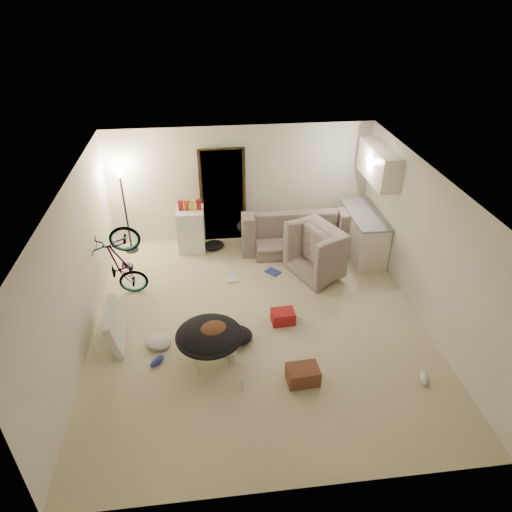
{
  "coord_description": "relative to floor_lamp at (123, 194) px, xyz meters",
  "views": [
    {
      "loc": [
        -0.75,
        -5.96,
        5.03
      ],
      "look_at": [
        0.03,
        0.6,
        0.94
      ],
      "focal_mm": 32.0,
      "sensor_mm": 36.0,
      "label": 1
    }
  ],
  "objects": [
    {
      "name": "shoe_0",
      "position": [
        2.51,
        -0.53,
        -1.25
      ],
      "size": [
        0.32,
        0.25,
        0.11
      ],
      "primitive_type": "ellipsoid",
      "rotation": [
        0.0,
        0.0,
        0.51
      ],
      "color": "#2B389D",
      "rests_on": "floor"
    },
    {
      "name": "armchair",
      "position": [
        4.0,
        -1.2,
        -0.93
      ],
      "size": [
        1.38,
        1.45,
        0.75
      ],
      "primitive_type": "imported",
      "rotation": [
        0.0,
        0.0,
        1.98
      ],
      "color": "#3C433B",
      "rests_on": "floor"
    },
    {
      "name": "doorway",
      "position": [
        2.0,
        0.32,
        -0.29
      ],
      "size": [
        0.85,
        0.1,
        2.04
      ],
      "primitive_type": "cube",
      "color": "black",
      "rests_on": "floor"
    },
    {
      "name": "snack_box_0",
      "position": [
        1.12,
        -0.1,
        -0.31
      ],
      "size": [
        0.11,
        0.09,
        0.3
      ],
      "primitive_type": "cube",
      "rotation": [
        0.0,
        0.0,
        0.19
      ],
      "color": "#A2181C",
      "rests_on": "mini_fridge"
    },
    {
      "name": "sofa_drape",
      "position": [
        2.53,
        -0.2,
        -0.77
      ],
      "size": [
        0.61,
        0.52,
        0.28
      ],
      "primitive_type": "ellipsoid",
      "rotation": [
        0.0,
        0.0,
        0.12
      ],
      "color": "black",
      "rests_on": "sofa"
    },
    {
      "name": "counter_top",
      "position": [
        4.83,
        -0.65,
        -0.41
      ],
      "size": [
        0.64,
        1.54,
        0.04
      ],
      "primitive_type": "cube",
      "color": "gray",
      "rests_on": "kitchen_counter"
    },
    {
      "name": "drink_case_b",
      "position": [
        2.81,
        -2.71,
        -1.2
      ],
      "size": [
        0.4,
        0.3,
        0.22
      ],
      "primitive_type": "cube",
      "rotation": [
        0.0,
        0.0,
        0.04
      ],
      "color": "#A2181C",
      "rests_on": "floor"
    },
    {
      "name": "book_asset",
      "position": [
        1.98,
        -4.14,
        -1.3
      ],
      "size": [
        0.24,
        0.2,
        0.02
      ],
      "primitive_type": "imported",
      "rotation": [
        0.0,
        0.0,
        1.34
      ],
      "color": "#A2181C",
      "rests_on": "floor"
    },
    {
      "name": "snack_box_2",
      "position": [
        1.36,
        -0.1,
        -0.31
      ],
      "size": [
        0.1,
        0.08,
        0.3
      ],
      "primitive_type": "cube",
      "rotation": [
        0.0,
        0.0,
        -0.07
      ],
      "color": "gold",
      "rests_on": "mini_fridge"
    },
    {
      "name": "book_blue",
      "position": [
        2.87,
        -1.2,
        -1.29
      ],
      "size": [
        0.33,
        0.34,
        0.03
      ],
      "primitive_type": "cube",
      "rotation": [
        0.0,
        0.0,
        0.74
      ],
      "color": "#2B389D",
      "rests_on": "floor"
    },
    {
      "name": "mini_fridge",
      "position": [
        1.29,
        -0.1,
        -0.84
      ],
      "size": [
        0.57,
        0.57,
        0.93
      ],
      "primitive_type": "cube",
      "rotation": [
        0.0,
        0.0,
        -0.04
      ],
      "color": "white",
      "rests_on": "floor"
    },
    {
      "name": "clothes_lump_b",
      "position": [
        1.74,
        -0.11,
        -1.24
      ],
      "size": [
        0.54,
        0.5,
        0.14
      ],
      "primitive_type": "ellipsoid",
      "rotation": [
        0.0,
        0.0,
        0.3
      ],
      "color": "black",
      "rests_on": "floor"
    },
    {
      "name": "door_trim",
      "position": [
        2.0,
        0.29,
        -0.29
      ],
      "size": [
        0.97,
        0.04,
        2.1
      ],
      "primitive_type": "cube",
      "color": "#312211",
      "rests_on": "floor"
    },
    {
      "name": "juicer",
      "position": [
        1.87,
        -3.5,
        -1.2
      ],
      "size": [
        0.18,
        0.18,
        0.25
      ],
      "color": "beige",
      "rests_on": "floor"
    },
    {
      "name": "wall_back",
      "position": [
        2.4,
        0.36,
        -0.06
      ],
      "size": [
        5.5,
        0.02,
        2.5
      ],
      "primitive_type": "cube",
      "color": "silver",
      "rests_on": "floor"
    },
    {
      "name": "snack_box_1",
      "position": [
        1.24,
        -0.1,
        -0.31
      ],
      "size": [
        0.11,
        0.09,
        0.3
      ],
      "primitive_type": "cube",
      "rotation": [
        0.0,
        0.0,
        0.16
      ],
      "color": "#C54E18",
      "rests_on": "mini_fridge"
    },
    {
      "name": "snack_box_3",
      "position": [
        1.48,
        -0.1,
        -0.31
      ],
      "size": [
        0.1,
        0.08,
        0.3
      ],
      "primitive_type": "cube",
      "rotation": [
        0.0,
        0.0,
        -0.05
      ],
      "color": "#A2181C",
      "rests_on": "mini_fridge"
    },
    {
      "name": "book_white",
      "position": [
        2.05,
        -1.33,
        -1.29
      ],
      "size": [
        0.24,
        0.31,
        0.03
      ],
      "primitive_type": "cube",
      "rotation": [
        0.0,
        0.0,
        0.08
      ],
      "color": "silver",
      "rests_on": "floor"
    },
    {
      "name": "kitchen_uppers",
      "position": [
        4.96,
        -0.65,
        0.64
      ],
      "size": [
        0.38,
        1.4,
        0.65
      ],
      "primitive_type": "cube",
      "color": "white",
      "rests_on": "wall_right"
    },
    {
      "name": "wall_front",
      "position": [
        2.4,
        -5.66,
        -0.06
      ],
      "size": [
        5.5,
        0.02,
        2.5
      ],
      "primitive_type": "cube",
      "color": "silver",
      "rests_on": "floor"
    },
    {
      "name": "sofa",
      "position": [
        3.48,
        -0.2,
        -0.97
      ],
      "size": [
        2.3,
        0.95,
        0.66
      ],
      "primitive_type": "imported",
      "rotation": [
        0.0,
        0.0,
        3.12
      ],
      "color": "#3C433B",
      "rests_on": "floor"
    },
    {
      "name": "wall_left",
      "position": [
        -0.36,
        -2.65,
        -0.06
      ],
      "size": [
        0.02,
        6.0,
        2.5
      ],
      "primitive_type": "cube",
      "color": "silver",
      "rests_on": "floor"
    },
    {
      "name": "tv_box",
      "position": [
        0.1,
        -2.85,
        -1.0
      ],
      "size": [
        0.29,
        0.94,
        0.62
      ],
      "primitive_type": "cube",
      "rotation": [
        0.0,
        -0.21,
        0.06
      ],
      "color": "silver",
      "rests_on": "floor"
    },
    {
      "name": "shoe_3",
      "position": [
        2.12,
        -3.12,
        -1.26
      ],
      "size": [
        0.27,
        0.15,
        0.09
      ],
      "primitive_type": "ellipsoid",
      "rotation": [
        0.0,
        0.0,
        -0.2
      ],
      "color": "slate",
      "rests_on": "floor"
    },
    {
      "name": "floor_lamp",
      "position": [
        0.0,
        0.0,
        0.0
      ],
      "size": [
        0.28,
        0.28,
        1.81
      ],
      "color": "black",
      "rests_on": "floor"
    },
    {
      "name": "wall_right",
      "position": [
        5.16,
        -2.65,
        -0.06
      ],
      "size": [
        0.02,
        6.0,
        2.5
      ],
      "primitive_type": "cube",
      "color": "silver",
      "rests_on": "floor"
    },
    {
      "name": "shoe_2",
      "position": [
        0.75,
        -3.45,
        -1.26
      ],
      "size": [
        0.26,
        0.29,
        0.1
      ],
      "primitive_type": "ellipsoid",
      "rotation": [
        0.0,
        0.0,
        0.91
      ],
      "color": "#2B389D",
      "rests_on": "floor"
    },
    {
      "name": "bicycle",
      "position": [
        0.1,
        -1.65,
        -0.91
      ],
      "size": [
        1.55,
        0.73,
        0.88
      ],
      "primitive_type": "imported",
      "rotation": [
        0.0,
        -0.17,
        1.61
      ],
      "color": "black",
      "rests_on": "floor"
    },
    {
      "name": "floor",
      "position": [
        2.4,
        -2.65,
        -1.32
      ],
      "size": [
        5.5,
        6.0,
        0.02
      ],
      "primitive_type": "cube",
      "color": "beige",
      "rests_on": "ground"
    },
    {
      "name": "hoodie",
      "position": [
        1.61,
        -3.53,
        -0.68
      ],
      "size": [
        0.61,
        0.57,
        0.22
      ],
      "primitive_type": "ellipsoid",
      "rotation": [
        0.0,
        0.0,
        0.46
      ],
      "color": "brown",
      "rests_on": "saucer_chair"
    },
    {
      "name": "drink_case_a",
      "position": [
        2.87,
        -4.06,
        -1.18
      ],
      "size": [
        0.47,
        0.35,
        0.26
      ],
      "primitive_type": "cube",
      "rotation": [
        0.0,
        0.0,
        0.06
      ],
      "color": "brown",
      "rests_on": "floor"
    },
    {
      "name": "saucer_chair",
      "position": [
        1.56,
        -3.5,
        -0.89
      ],
      "size": [
        1.0,
        1.0,
        0.71
      ],
      "color": "silver",
      "rests_on": "floor"
    },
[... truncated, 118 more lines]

